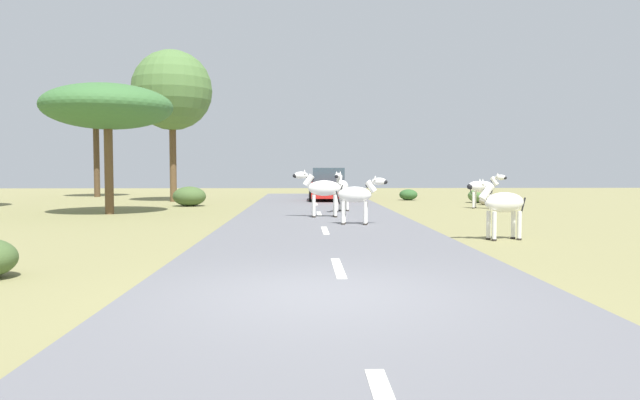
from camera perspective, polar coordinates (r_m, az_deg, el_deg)
ground_plane at (r=7.93m, az=-0.02°, el=-9.49°), size 90.00×90.00×0.00m
road at (r=7.94m, az=2.68°, el=-9.28°), size 6.00×64.00×0.05m
lane_markings at (r=6.96m, az=3.31°, el=-10.81°), size 0.16×56.00×0.01m
zebra_0 at (r=22.70m, az=2.13°, el=1.24°), size 0.75×1.66×1.60m
zebra_1 at (r=26.24m, az=15.84°, el=1.19°), size 1.48×1.09×1.55m
zebra_2 at (r=20.21m, az=0.16°, el=1.11°), size 1.76×0.50×1.66m
zebra_3 at (r=17.54m, az=3.71°, el=0.46°), size 1.55×0.61×1.48m
zebra_4 at (r=14.72m, az=17.33°, el=-0.31°), size 1.57×0.63×1.50m
car_0 at (r=37.05m, az=0.71°, el=1.69°), size 2.21×4.43×1.74m
car_1 at (r=31.17m, az=0.83°, el=1.44°), size 2.11×4.38×1.74m
tree_0 at (r=31.94m, az=-14.30°, el=10.35°), size 4.18×4.18×7.95m
tree_1 at (r=38.72m, az=-21.14°, el=7.82°), size 4.14×4.14×5.87m
tree_2 at (r=23.74m, az=-20.11°, el=8.54°), size 4.86×4.86×4.94m
bush_0 at (r=32.59m, az=8.66°, el=0.51°), size 1.01×0.90×0.60m
bush_1 at (r=30.84m, az=15.40°, el=0.41°), size 1.21×1.09×0.73m
bush_2 at (r=27.66m, az=-12.69°, el=0.35°), size 1.53×1.37×0.92m
rock_0 at (r=29.01m, az=15.86°, el=-0.07°), size 0.57×0.56×0.41m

